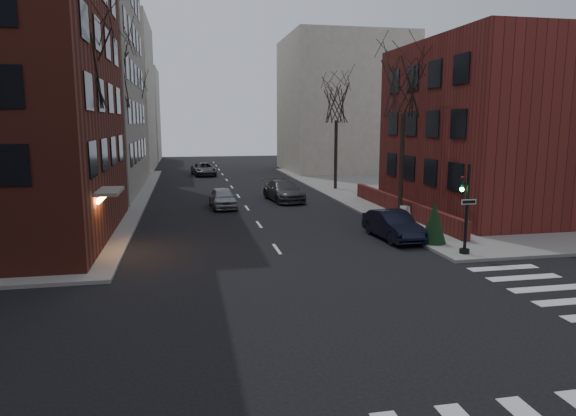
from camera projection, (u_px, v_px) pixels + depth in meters
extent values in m
plane|color=black|center=(361.00, 365.00, 12.73)|extent=(160.00, 160.00, 0.00)
cube|color=gray|center=(552.00, 186.00, 47.33)|extent=(44.00, 44.00, 0.15)
cube|color=gray|center=(13.00, 18.00, 40.01)|extent=(18.00, 18.00, 28.00)
cube|color=maroon|center=(507.00, 129.00, 33.38)|extent=(12.00, 14.00, 11.00)
cube|color=maroon|center=(401.00, 206.00, 32.80)|extent=(0.35, 16.00, 1.00)
cube|color=beige|center=(91.00, 96.00, 61.54)|extent=(14.00, 16.00, 18.00)
cube|color=beige|center=(343.00, 105.00, 62.66)|extent=(14.00, 14.00, 16.00)
cube|color=beige|center=(125.00, 115.00, 78.69)|extent=(10.00, 12.00, 14.00)
cylinder|color=black|center=(467.00, 209.00, 22.63)|extent=(0.14, 0.14, 4.00)
cylinder|color=black|center=(464.00, 251.00, 22.94)|extent=(0.44, 0.44, 0.20)
imported|color=black|center=(463.00, 190.00, 22.44)|extent=(0.16, 0.20, 1.00)
sphere|color=#19FF4C|center=(462.00, 189.00, 22.37)|extent=(0.18, 0.18, 0.18)
cube|color=white|center=(469.00, 202.00, 22.45)|extent=(0.70, 0.03, 0.22)
cylinder|color=#2D231C|center=(84.00, 176.00, 24.00)|extent=(0.28, 0.28, 6.65)
cylinder|color=#2D231C|center=(117.00, 156.00, 35.57)|extent=(0.28, 0.28, 7.00)
cylinder|color=#2D231C|center=(136.00, 150.00, 49.17)|extent=(0.28, 0.28, 6.30)
cylinder|color=#2D231C|center=(401.00, 166.00, 31.29)|extent=(0.28, 0.28, 6.30)
cylinder|color=#2D231C|center=(336.00, 155.00, 44.86)|extent=(0.28, 0.28, 5.95)
cylinder|color=black|center=(119.00, 168.00, 31.90)|extent=(0.12, 0.12, 6.00)
sphere|color=#FFA54C|center=(116.00, 117.00, 31.39)|extent=(0.36, 0.36, 0.36)
cylinder|color=black|center=(144.00, 150.00, 51.25)|extent=(0.12, 0.12, 6.00)
sphere|color=#FFA54C|center=(142.00, 119.00, 50.73)|extent=(0.36, 0.36, 0.36)
imported|color=black|center=(393.00, 225.00, 26.26)|extent=(1.86, 4.55, 1.47)
imported|color=gray|center=(223.00, 198.00, 35.89)|extent=(1.91, 4.26, 1.42)
imported|color=#3D3C41|center=(283.00, 191.00, 39.09)|extent=(2.81, 5.57, 1.55)
imported|color=#3F3F44|center=(204.00, 169.00, 57.65)|extent=(2.91, 5.38, 1.43)
cube|color=silver|center=(405.00, 212.00, 31.06)|extent=(0.52, 0.61, 0.82)
cone|color=#163216|center=(434.00, 222.00, 24.77)|extent=(1.43, 1.43, 2.03)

